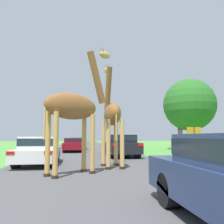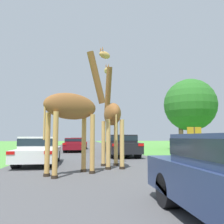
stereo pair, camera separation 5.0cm
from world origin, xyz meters
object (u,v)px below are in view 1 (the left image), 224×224
giraffe_near_road (112,116)px  sign_post (194,139)px  car_far_ahead (122,145)px  tree_left_edge (189,105)px  car_verge_right (78,143)px  car_queue_left (39,150)px  car_queue_right (74,144)px  giraffe_companion (75,108)px  tree_right_cluster (179,104)px

giraffe_near_road → sign_post: bearing=-3.1°
car_far_ahead → tree_left_edge: bearing=40.3°
car_verge_right → car_queue_left: bearing=-96.6°
car_queue_right → sign_post: sign_post is taller
car_queue_right → car_far_ahead: car_far_ahead is taller
car_far_ahead → car_verge_right: car_far_ahead is taller
giraffe_companion → tree_left_edge: bearing=106.8°
car_far_ahead → tree_left_edge: size_ratio=0.58×
car_far_ahead → tree_left_edge: (8.54, 7.24, 3.88)m
giraffe_companion → car_far_ahead: bearing=122.7°
sign_post → tree_right_cluster: bearing=67.8°
car_queue_left → car_far_ahead: (4.83, 4.02, 0.07)m
car_queue_left → sign_post: 7.50m
tree_left_edge → car_verge_right: bearing=160.0°
car_queue_left → car_queue_right: bearing=82.0°
car_queue_right → car_verge_right: 5.31m
giraffe_near_road → car_queue_right: 11.93m
sign_post → giraffe_near_road: bearing=-179.2°
car_far_ahead → sign_post: size_ratio=2.38×
giraffe_companion → car_far_ahead: giraffe_companion is taller
car_queue_right → giraffe_companion: bearing=-88.6°
sign_post → tree_left_edge: bearing=64.6°
giraffe_companion → sign_post: giraffe_companion is taller
car_queue_right → car_verge_right: size_ratio=1.17×
giraffe_near_road → car_queue_right: bearing=95.6°
giraffe_companion → tree_right_cluster: (13.64, 21.76, 3.47)m
car_queue_left → car_verge_right: (1.78, 15.48, -0.04)m
tree_left_edge → sign_post: size_ratio=4.12×
car_queue_left → car_verge_right: bearing=83.4°
car_verge_right → sign_post: 17.80m
car_queue_right → car_verge_right: (0.35, 5.30, 0.00)m
giraffe_companion → sign_post: 6.00m
giraffe_near_road → car_verge_right: size_ratio=1.24×
tree_left_edge → giraffe_near_road: bearing=-128.0°
car_queue_left → tree_left_edge: (13.37, 11.27, 3.95)m
car_queue_right → car_queue_left: size_ratio=1.08×
car_verge_right → car_far_ahead: bearing=-75.1°
car_queue_left → tree_left_edge: size_ratio=0.60×
giraffe_near_road → tree_left_edge: (9.98, 12.75, 2.39)m
car_queue_right → tree_left_edge: (11.93, 1.09, 3.99)m
tree_right_cluster → car_verge_right: bearing=-167.9°
giraffe_companion → car_verge_right: (0.01, 18.84, -1.69)m
car_queue_right → tree_right_cluster: bearing=30.4°
car_queue_left → car_far_ahead: bearing=39.8°
car_queue_right → sign_post: (5.91, -11.60, 0.58)m
car_verge_right → giraffe_companion: bearing=-90.0°
giraffe_companion → car_queue_right: bearing=146.6°
giraffe_near_road → car_far_ahead: 5.88m
car_queue_left → tree_right_cluster: 24.54m
giraffe_near_road → car_far_ahead: giraffe_near_road is taller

